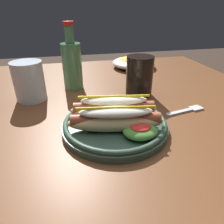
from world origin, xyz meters
TOP-DOWN VIEW (x-y plane):
  - dining_table at (0.00, 0.00)m, footprint 1.22×0.93m
  - hot_dog_plate at (0.05, -0.20)m, footprint 0.25×0.25m
  - fork at (0.26, -0.15)m, footprint 0.12×0.04m
  - soda_cup at (0.17, -0.01)m, footprint 0.09×0.09m
  - water_cup at (-0.17, 0.03)m, footprint 0.09×0.09m
  - glass_bottle at (-0.04, 0.10)m, footprint 0.07×0.07m
  - side_bowl at (0.25, 0.31)m, footprint 0.20×0.20m

SIDE VIEW (x-z plane):
  - dining_table at x=0.00m, z-range 0.27..1.01m
  - fork at x=0.26m, z-range 0.74..0.74m
  - side_bowl at x=0.25m, z-range 0.74..0.79m
  - hot_dog_plate at x=0.05m, z-range 0.73..0.80m
  - water_cup at x=-0.17m, z-range 0.74..0.86m
  - soda_cup at x=0.17m, z-range 0.74..0.87m
  - glass_bottle at x=-0.04m, z-range 0.72..0.94m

